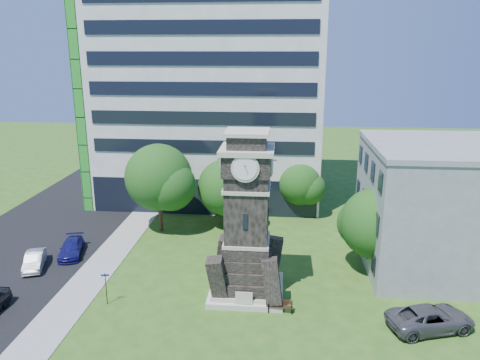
# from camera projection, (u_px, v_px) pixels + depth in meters

# --- Properties ---
(ground) EXTENTS (160.00, 160.00, 0.00)m
(ground) POSITION_uv_depth(u_px,v_px,m) (203.00, 304.00, 33.38)
(ground) COLOR #2A5317
(ground) RESTS_ON ground
(sidewalk) EXTENTS (3.00, 70.00, 0.06)m
(sidewalk) POSITION_uv_depth(u_px,v_px,m) (100.00, 267.00, 38.99)
(sidewalk) COLOR gray
(sidewalk) RESTS_ON ground
(street) EXTENTS (14.00, 80.00, 0.02)m
(street) POSITION_uv_depth(u_px,v_px,m) (3.00, 263.00, 39.73)
(street) COLOR black
(street) RESTS_ON ground
(clock_tower) EXTENTS (5.40, 5.40, 12.22)m
(clock_tower) POSITION_uv_depth(u_px,v_px,m) (247.00, 226.00, 33.59)
(clock_tower) COLOR beige
(clock_tower) RESTS_ON ground
(office_tall) EXTENTS (26.20, 15.11, 28.60)m
(office_tall) POSITION_uv_depth(u_px,v_px,m) (210.00, 78.00, 54.54)
(office_tall) COLOR white
(office_tall) RESTS_ON ground
(office_low) EXTENTS (15.20, 12.20, 10.40)m
(office_low) POSITION_uv_depth(u_px,v_px,m) (461.00, 207.00, 37.89)
(office_low) COLOR #929597
(office_low) RESTS_ON ground
(car_street_mid) EXTENTS (2.59, 4.20, 1.31)m
(car_street_mid) POSITION_uv_depth(u_px,v_px,m) (34.00, 260.00, 38.75)
(car_street_mid) COLOR #A6A9AE
(car_street_mid) RESTS_ON ground
(car_street_north) EXTENTS (2.85, 4.73, 1.28)m
(car_street_north) POSITION_uv_depth(u_px,v_px,m) (71.00, 248.00, 41.12)
(car_street_north) COLOR navy
(car_street_north) RESTS_ON ground
(car_east_lot) EXTENTS (6.13, 4.10, 1.56)m
(car_east_lot) POSITION_uv_depth(u_px,v_px,m) (430.00, 318.00, 30.21)
(car_east_lot) COLOR #4B4A4F
(car_east_lot) RESTS_ON ground
(park_bench) EXTENTS (1.70, 0.45, 0.88)m
(park_bench) POSITION_uv_depth(u_px,v_px,m) (280.00, 306.00, 32.28)
(park_bench) COLOR black
(park_bench) RESTS_ON ground
(street_sign) EXTENTS (0.57, 0.06, 2.39)m
(street_sign) POSITION_uv_depth(u_px,v_px,m) (106.00, 285.00, 33.01)
(street_sign) COLOR black
(street_sign) RESTS_ON ground
(tree_nw) EXTENTS (7.18, 6.52, 8.79)m
(tree_nw) POSITION_uv_depth(u_px,v_px,m) (160.00, 179.00, 45.45)
(tree_nw) COLOR #332114
(tree_nw) RESTS_ON ground
(tree_nc) EXTENTS (6.25, 5.68, 7.04)m
(tree_nc) POSITION_uv_depth(u_px,v_px,m) (227.00, 189.00, 46.72)
(tree_nc) COLOR #332114
(tree_nc) RESTS_ON ground
(tree_ne) EXTENTS (5.24, 4.76, 6.03)m
(tree_ne) POSITION_uv_depth(u_px,v_px,m) (300.00, 184.00, 50.21)
(tree_ne) COLOR #332114
(tree_ne) RESTS_ON ground
(tree_east) EXTENTS (6.26, 5.69, 7.08)m
(tree_east) POSITION_uv_depth(u_px,v_px,m) (377.00, 226.00, 37.03)
(tree_east) COLOR #332114
(tree_east) RESTS_ON ground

